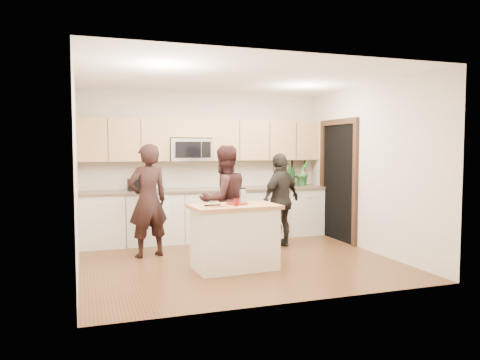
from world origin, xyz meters
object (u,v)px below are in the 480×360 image
object	(u,v)px
island	(235,237)
woman_right	(281,200)
toaster	(137,185)
woman_left	(148,201)
woman_center	(224,200)

from	to	relation	value
island	woman_right	world-z (taller)	woman_right
toaster	woman_right	size ratio (longest dim) A/B	0.19
woman_left	toaster	bearing A→B (deg)	-101.87
island	woman_center	size ratio (longest dim) A/B	0.72
woman_center	woman_right	size ratio (longest dim) A/B	1.08
woman_left	woman_right	xyz separation A→B (m)	(2.23, 0.01, -0.08)
woman_left	woman_right	distance (m)	2.23
island	toaster	xyz separation A→B (m)	(-1.09, 2.12, 0.59)
toaster	woman_left	xyz separation A→B (m)	(0.06, -0.98, -0.17)
island	woman_left	bearing A→B (deg)	128.66
woman_right	toaster	bearing A→B (deg)	-53.61
island	woman_center	xyz separation A→B (m)	(0.12, 0.89, 0.41)
woman_center	island	bearing A→B (deg)	67.96
toaster	woman_left	world-z (taller)	woman_left
toaster	woman_right	bearing A→B (deg)	-23.15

